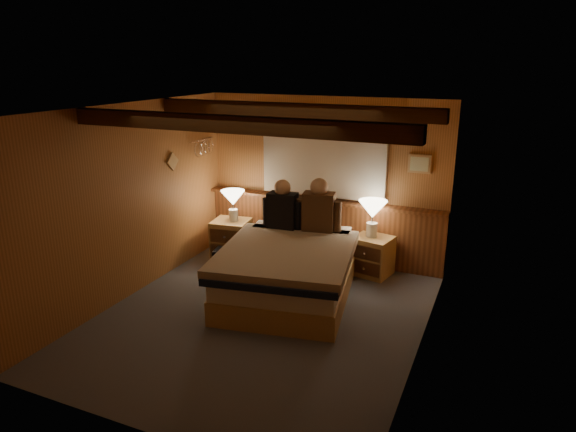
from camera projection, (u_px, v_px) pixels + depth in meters
The scene contains 19 objects.
floor at pixel (262, 317), 5.99m from camera, with size 4.20×4.20×0.00m, color #4E535D.
ceiling at pixel (258, 109), 5.29m from camera, with size 4.20×4.20×0.00m, color #E2A054.
wall_back at pixel (324, 180), 7.48m from camera, with size 3.60×3.60×0.00m, color #B0713F.
wall_left at pixel (129, 202), 6.33m from camera, with size 4.20×4.20×0.00m, color #B0713F.
wall_right at pixel (427, 242), 4.95m from camera, with size 4.20×4.20×0.00m, color #B0713F.
wall_front at pixel (133, 298), 3.80m from camera, with size 3.60×3.60×0.00m, color #B0713F.
wainscot at pixel (322, 228), 7.63m from camera, with size 3.60×0.23×0.94m.
curtain_window at pixel (323, 159), 7.32m from camera, with size 2.18×0.09×1.11m.
ceiling_beams at pixel (264, 116), 5.45m from camera, with size 3.60×1.65×0.16m.
coat_rail at pixel (203, 146), 7.54m from camera, with size 0.05×0.55×0.24m.
framed_print at pixel (419, 164), 6.84m from camera, with size 0.30×0.04×0.25m.
bed at pixel (288, 271), 6.40m from camera, with size 1.85×2.24×0.69m.
nightstand_left at pixel (231, 239), 7.74m from camera, with size 0.59×0.54×0.58m.
nightstand_right at pixel (372, 256), 7.12m from camera, with size 0.58×0.54×0.55m.
lamp_left at pixel (233, 200), 7.55m from camera, with size 0.36×0.36×0.46m.
lamp_right at pixel (373, 211), 6.97m from camera, with size 0.39×0.39×0.51m.
person_left at pixel (283, 208), 6.94m from camera, with size 0.57×0.25×0.70m.
person_right at pixel (319, 209), 6.82m from camera, with size 0.60×0.31×0.74m.
duffel_bag at pixel (231, 259), 7.37m from camera, with size 0.51×0.36×0.33m.
Camera 1 is at (2.43, -4.81, 2.90)m, focal length 32.00 mm.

